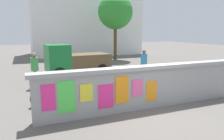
# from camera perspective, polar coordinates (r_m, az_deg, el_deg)

# --- Properties ---
(ground) EXTENTS (60.00, 60.00, 0.00)m
(ground) POSITION_cam_1_polar(r_m,az_deg,el_deg) (14.81, -7.32, 0.15)
(ground) COLOR #605B56
(poster_wall) EXTENTS (7.58, 0.42, 1.46)m
(poster_wall) POSITION_cam_1_polar(r_m,az_deg,el_deg) (7.39, 9.12, -4.26)
(poster_wall) COLOR #9A9A9A
(poster_wall) RESTS_ON ground
(auto_rickshaw_truck) EXTENTS (3.72, 1.80, 1.85)m
(auto_rickshaw_truck) POSITION_cam_1_polar(r_m,az_deg,el_deg) (12.67, -9.80, 2.48)
(auto_rickshaw_truck) COLOR black
(auto_rickshaw_truck) RESTS_ON ground
(motorcycle) EXTENTS (1.87, 0.68, 0.87)m
(motorcycle) POSITION_cam_1_polar(r_m,az_deg,el_deg) (7.76, -13.71, -5.94)
(motorcycle) COLOR black
(motorcycle) RESTS_ON ground
(bicycle_near) EXTENTS (1.66, 0.58, 0.95)m
(bicycle_near) POSITION_cam_1_polar(r_m,az_deg,el_deg) (9.64, 12.54, -3.32)
(bicycle_near) COLOR black
(bicycle_near) RESTS_ON ground
(person_walking) EXTENTS (0.39, 0.39, 1.62)m
(person_walking) POSITION_cam_1_polar(r_m,az_deg,el_deg) (10.48, -19.74, 0.87)
(person_walking) COLOR #BF6626
(person_walking) RESTS_ON ground
(person_bystander) EXTENTS (0.39, 0.39, 1.62)m
(person_bystander) POSITION_cam_1_polar(r_m,az_deg,el_deg) (11.67, 8.42, 2.28)
(person_bystander) COLOR #D83F72
(person_bystander) RESTS_ON ground
(tree_roadside) EXTENTS (3.06, 3.06, 5.76)m
(tree_roadside) POSITION_cam_1_polar(r_m,az_deg,el_deg) (19.56, 0.89, 15.07)
(tree_roadside) COLOR brown
(tree_roadside) RESTS_ON ground
(building_background) EXTENTS (11.79, 5.90, 7.58)m
(building_background) POSITION_cam_1_polar(r_m,az_deg,el_deg) (24.83, -7.18, 13.05)
(building_background) COLOR white
(building_background) RESTS_ON ground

